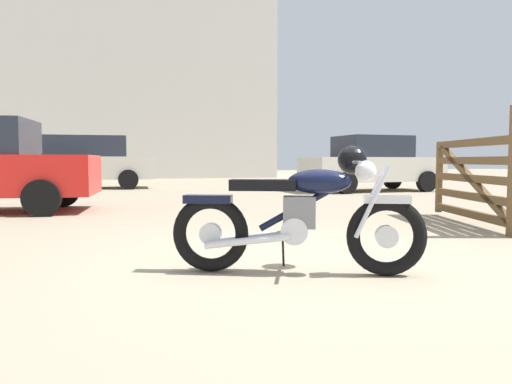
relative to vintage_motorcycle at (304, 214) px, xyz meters
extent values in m
plane|color=gray|center=(0.30, 0.34, -0.49)|extent=(80.00, 80.00, 0.00)
torus|color=black|center=(0.60, -0.29, -0.17)|extent=(0.63, 0.36, 0.64)
cylinder|color=silver|center=(0.60, -0.29, -0.17)|extent=(0.20, 0.15, 0.18)
torus|color=black|center=(-0.72, 0.29, -0.17)|extent=(0.63, 0.36, 0.64)
cylinder|color=silver|center=(-0.72, 0.29, -0.17)|extent=(0.20, 0.15, 0.18)
cube|color=silver|center=(0.60, -0.29, 0.13)|extent=(0.38, 0.26, 0.06)
cube|color=black|center=(-0.74, 0.29, 0.12)|extent=(0.42, 0.28, 0.07)
cylinder|color=silver|center=(0.51, -0.17, 0.11)|extent=(0.28, 0.15, 0.58)
cylinder|color=silver|center=(0.46, -0.31, 0.11)|extent=(0.28, 0.15, 0.58)
sphere|color=silver|center=(0.44, -0.22, 0.35)|extent=(0.17, 0.17, 0.17)
cylinder|color=silver|center=(0.37, -0.19, 0.42)|extent=(0.27, 0.58, 0.03)
sphere|color=black|center=(0.49, 0.09, 0.44)|extent=(0.25, 0.25, 0.25)
cylinder|color=black|center=(0.00, -0.03, 0.09)|extent=(0.72, 0.35, 0.47)
ellipsoid|color=black|center=(0.11, -0.07, 0.27)|extent=(0.56, 0.41, 0.20)
cube|color=black|center=(-0.32, 0.11, 0.24)|extent=(0.57, 0.40, 0.09)
cube|color=slate|center=(-0.04, -0.01, 0.02)|extent=(0.31, 0.27, 0.26)
cylinder|color=silver|center=(-0.08, 0.01, -0.13)|extent=(0.28, 0.27, 0.22)
cylinder|color=silver|center=(-0.39, 0.25, -0.21)|extent=(0.67, 0.33, 0.14)
cylinder|color=silver|center=(-0.47, 0.07, -0.21)|extent=(0.67, 0.33, 0.14)
cylinder|color=black|center=(-0.10, 0.20, -0.33)|extent=(0.11, 0.22, 0.33)
cube|color=brown|center=(3.90, 3.23, 0.16)|extent=(0.11, 0.12, 1.20)
cube|color=brown|center=(3.55, 2.08, -0.34)|extent=(0.76, 2.32, 0.11)
cube|color=brown|center=(3.55, 2.08, -0.08)|extent=(0.76, 2.32, 0.11)
cube|color=brown|center=(3.55, 2.08, 0.18)|extent=(0.76, 2.32, 0.11)
cube|color=brown|center=(3.55, 2.08, 0.44)|extent=(0.76, 2.32, 0.11)
cube|color=brown|center=(3.55, 2.08, 0.70)|extent=(0.76, 2.32, 0.11)
cube|color=brown|center=(3.55, 2.08, 0.16)|extent=(0.70, 2.13, 1.08)
cylinder|color=black|center=(-2.55, 5.03, -0.18)|extent=(0.64, 0.27, 0.62)
cylinder|color=black|center=(-2.35, 6.74, -0.18)|extent=(0.64, 0.27, 0.62)
cylinder|color=black|center=(7.55, 10.13, -0.18)|extent=(0.62, 0.21, 0.62)
cylinder|color=black|center=(7.58, 8.41, -0.18)|extent=(0.62, 0.21, 0.62)
cylinder|color=black|center=(4.85, 10.07, -0.18)|extent=(0.62, 0.21, 0.62)
cylinder|color=black|center=(4.88, 8.35, -0.18)|extent=(0.62, 0.21, 0.62)
cube|color=beige|center=(6.21, 9.24, 0.18)|extent=(4.24, 1.81, 0.72)
cube|color=#232833|center=(6.21, 9.24, 0.86)|extent=(2.03, 1.60, 0.64)
cylinder|color=black|center=(-0.71, 14.08, -0.17)|extent=(0.65, 0.25, 0.64)
cylinder|color=black|center=(-0.81, 12.33, -0.17)|extent=(0.65, 0.25, 0.64)
cylinder|color=black|center=(-3.71, 14.25, -0.17)|extent=(0.65, 0.25, 0.64)
cylinder|color=black|center=(-3.81, 12.50, -0.17)|extent=(0.65, 0.25, 0.64)
cube|color=beige|center=(-2.26, 13.29, 0.20)|extent=(4.79, 2.03, 0.74)
cube|color=#232833|center=(-2.56, 13.31, 0.91)|extent=(3.59, 1.80, 0.68)
cube|color=beige|center=(-1.27, 27.61, 4.73)|extent=(19.14, 13.32, 10.44)
cube|color=gray|center=(-1.27, 27.61, 10.20)|extent=(19.47, 13.64, 0.50)
camera|label=1|loc=(-1.56, -3.62, 0.44)|focal=33.69mm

